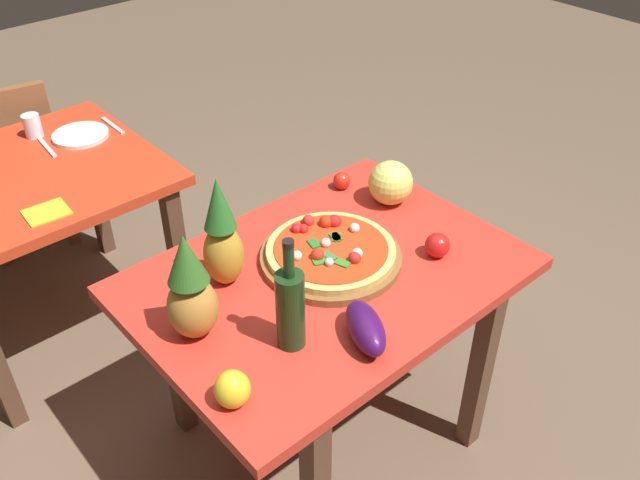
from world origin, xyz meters
The scene contains 19 objects.
ground_plane centered at (0.00, 0.00, 0.00)m, with size 10.00×10.00×0.00m, color brown.
display_table centered at (0.00, 0.00, 0.64)m, with size 1.14×0.82×0.74m.
background_table centered at (-0.45, 1.16, 0.63)m, with size 0.92×0.84×0.74m.
dining_chair centered at (-0.32, 1.80, 0.48)m, with size 0.46×0.46×0.85m.
pizza_board centered at (0.05, 0.03, 0.76)m, with size 0.43×0.43×0.03m, color brown.
pizza centered at (0.05, 0.04, 0.78)m, with size 0.39×0.39×0.06m.
wine_bottle centered at (-0.27, -0.16, 0.87)m, with size 0.08×0.08×0.33m.
pineapple_left centered at (-0.43, 0.04, 0.89)m, with size 0.13×0.13×0.32m.
pineapple_right centered at (-0.25, 0.16, 0.90)m, with size 0.12×0.12×0.35m.
melon centered at (0.42, 0.14, 0.82)m, with size 0.15×0.15×0.15m, color #DEE169.
bell_pepper centered at (-0.50, -0.22, 0.79)m, with size 0.09×0.09×0.10m, color yellow.
eggplant centered at (-0.11, -0.28, 0.79)m, with size 0.20×0.09×0.09m, color #3D114E.
tomato_near_board centered at (0.35, 0.32, 0.77)m, with size 0.06×0.06×0.06m, color red.
tomato_at_corner centered at (0.31, -0.16, 0.78)m, with size 0.08×0.08×0.08m, color red.
drinking_glass_water centered at (-0.30, 1.41, 0.79)m, with size 0.07×0.07×0.09m, color silver.
dinner_plate centered at (-0.17, 1.29, 0.75)m, with size 0.22×0.22×0.02m, color white.
fork_utensil centered at (-0.31, 1.29, 0.75)m, with size 0.02×0.18×0.01m, color silver.
knife_utensil centered at (-0.03, 1.29, 0.75)m, with size 0.02×0.18×0.01m, color silver.
napkin_folded centered at (-0.50, 0.85, 0.75)m, with size 0.14×0.12×0.01m, color yellow.
Camera 1 is at (-1.05, -1.17, 2.02)m, focal length 38.09 mm.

